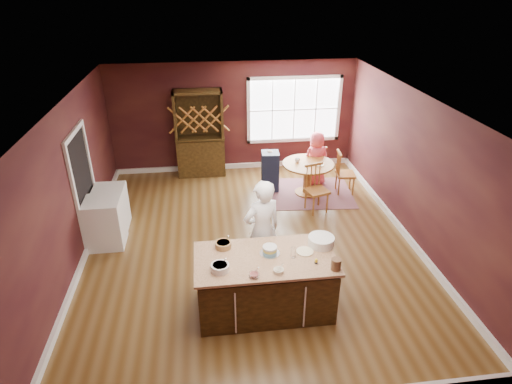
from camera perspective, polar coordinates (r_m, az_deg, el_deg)
room_shell at (r=7.45m, az=-0.80°, el=1.98°), size 7.00×7.00×7.00m
window at (r=10.84m, az=5.10°, el=10.89°), size 2.36×0.10×1.66m
doorway at (r=8.39m, az=-21.87°, el=0.47°), size 0.08×1.26×2.13m
kitchen_island at (r=6.43m, az=1.21°, el=-12.21°), size 2.02×1.06×0.92m
dining_table at (r=9.69m, az=6.93°, el=2.66°), size 1.15×1.15×0.75m
baker at (r=6.79m, az=0.81°, el=-5.22°), size 0.75×0.61×1.76m
layer_cake at (r=6.19m, az=1.85°, el=-7.75°), size 0.29×0.29×0.12m
bowl_blue at (r=5.89m, az=-4.81°, el=-10.00°), size 0.25×0.25×0.10m
bowl_yellow at (r=6.34m, az=-4.38°, el=-7.03°), size 0.24×0.24×0.09m
bowl_pink at (r=5.78m, az=-0.26°, el=-11.03°), size 0.15×0.15×0.05m
bowl_olive at (r=5.86m, az=3.02°, el=-10.46°), size 0.14×0.14×0.05m
drinking_glass at (r=6.12m, az=5.00°, el=-8.03°), size 0.08×0.08×0.16m
dinner_plate at (r=6.28m, az=6.53°, el=-7.89°), size 0.25×0.25×0.02m
white_tub at (r=6.44m, az=8.68°, el=-6.46°), size 0.39×0.39×0.13m
stoneware_crock at (r=5.97m, az=10.62°, el=-9.45°), size 0.14×0.14×0.17m
toy_figurine at (r=6.06m, az=8.02°, el=-9.12°), size 0.05×0.05×0.08m
rug at (r=9.92m, az=6.76°, el=-0.12°), size 2.18×1.76×0.01m
chair_east at (r=9.88m, az=11.88°, el=2.59°), size 0.45×0.47×1.01m
chair_south at (r=8.98m, az=8.15°, el=0.42°), size 0.54×0.52×1.04m
chair_north at (r=10.43m, az=8.01°, el=3.94°), size 0.44×0.42×0.91m
seated_woman at (r=10.12m, az=8.01°, el=4.41°), size 0.70×0.52×1.30m
high_chair at (r=9.82m, az=1.88°, el=2.89°), size 0.42×0.42×0.97m
toddler at (r=9.75m, az=2.24°, el=4.77°), size 0.18×0.14×0.26m
table_plate at (r=9.53m, az=8.46°, el=3.60°), size 0.20×0.20×0.01m
table_cup at (r=9.61m, az=5.55°, el=4.24°), size 0.12×0.12×0.09m
hutch at (r=10.51m, az=-7.51°, el=7.69°), size 1.15×0.48×2.12m
washer at (r=8.29m, az=-19.47°, el=-3.88°), size 0.63×0.61×0.92m
dryer at (r=8.85m, az=-18.72°, el=-1.93°), size 0.59×0.57×0.86m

